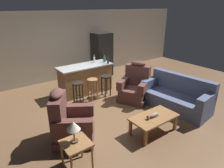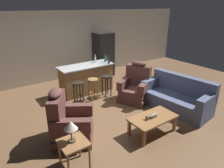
{
  "view_description": "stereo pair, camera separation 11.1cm",
  "coord_description": "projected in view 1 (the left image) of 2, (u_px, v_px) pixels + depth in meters",
  "views": [
    {
      "loc": [
        -2.99,
        -4.23,
        2.79
      ],
      "look_at": [
        0.03,
        -0.1,
        0.75
      ],
      "focal_mm": 32.0,
      "sensor_mm": 36.0,
      "label": 1
    },
    {
      "loc": [
        -2.9,
        -4.29,
        2.79
      ],
      "look_at": [
        0.03,
        -0.1,
        0.75
      ],
      "focal_mm": 32.0,
      "sensor_mm": 36.0,
      "label": 2
    }
  ],
  "objects": [
    {
      "name": "couch",
      "position": [
        176.0,
        97.0,
        5.68
      ],
      "size": [
        1.07,
        1.99,
        0.94
      ],
      "rotation": [
        0.0,
        0.0,
        3.27
      ],
      "color": "#4C5675",
      "rests_on": "ground_plane"
    },
    {
      "name": "fish_figurine",
      "position": [
        153.0,
        115.0,
        4.5
      ],
      "size": [
        0.34,
        0.1,
        0.1
      ],
      "color": "#4C3823",
      "rests_on": "coffee_table"
    },
    {
      "name": "bar_stool_right",
      "position": [
        106.0,
        82.0,
        6.43
      ],
      "size": [
        0.32,
        0.32,
        0.68
      ],
      "color": "black",
      "rests_on": "ground_plane"
    },
    {
      "name": "bar_stool_middle",
      "position": [
        93.0,
        85.0,
        6.15
      ],
      "size": [
        0.32,
        0.32,
        0.68
      ],
      "color": "olive",
      "rests_on": "ground_plane"
    },
    {
      "name": "ground_plane",
      "position": [
        109.0,
        107.0,
        5.84
      ],
      "size": [
        12.0,
        12.0,
        0.0
      ],
      "color": "brown"
    },
    {
      "name": "bottle_tall_green",
      "position": [
        108.0,
        60.0,
        6.67
      ],
      "size": [
        0.07,
        0.07,
        0.3
      ],
      "color": "#23284C",
      "rests_on": "kitchen_island"
    },
    {
      "name": "coffee_table",
      "position": [
        154.0,
        119.0,
        4.56
      ],
      "size": [
        1.1,
        0.6,
        0.42
      ],
      "color": "olive",
      "rests_on": "ground_plane"
    },
    {
      "name": "bar_stool_left",
      "position": [
        78.0,
        89.0,
        5.87
      ],
      "size": [
        0.32,
        0.32,
        0.68
      ],
      "color": "black",
      "rests_on": "ground_plane"
    },
    {
      "name": "bottle_wine_dark",
      "position": [
        94.0,
        59.0,
        6.8
      ],
      "size": [
        0.06,
        0.06,
        0.27
      ],
      "color": "silver",
      "rests_on": "kitchen_island"
    },
    {
      "name": "kitchen_island",
      "position": [
        86.0,
        79.0,
        6.68
      ],
      "size": [
        1.8,
        0.7,
        0.95
      ],
      "color": "olive",
      "rests_on": "ground_plane"
    },
    {
      "name": "end_table",
      "position": [
        76.0,
        147.0,
        3.5
      ],
      "size": [
        0.48,
        0.48,
        0.56
      ],
      "color": "olive",
      "rests_on": "ground_plane"
    },
    {
      "name": "recliner_near_island",
      "position": [
        135.0,
        87.0,
        6.17
      ],
      "size": [
        1.14,
        1.14,
        1.2
      ],
      "rotation": [
        0.0,
        0.0,
        3.63
      ],
      "color": "brown",
      "rests_on": "ground_plane"
    },
    {
      "name": "recliner_near_lamp",
      "position": [
        70.0,
        123.0,
        4.29
      ],
      "size": [
        1.16,
        1.16,
        1.2
      ],
      "rotation": [
        0.0,
        0.0,
        -0.57
      ],
      "color": "brown",
      "rests_on": "ground_plane"
    },
    {
      "name": "bottle_short_amber",
      "position": [
        104.0,
        59.0,
        6.86
      ],
      "size": [
        0.09,
        0.09,
        0.24
      ],
      "color": "#2D6B38",
      "rests_on": "kitchen_island"
    },
    {
      "name": "table_lamp",
      "position": [
        73.0,
        127.0,
        3.37
      ],
      "size": [
        0.24,
        0.24,
        0.41
      ],
      "color": "#4C3823",
      "rests_on": "end_table"
    },
    {
      "name": "back_wall",
      "position": [
        62.0,
        46.0,
        7.71
      ],
      "size": [
        12.0,
        0.05,
        2.6
      ],
      "color": "#A89E89",
      "rests_on": "ground_plane"
    },
    {
      "name": "refrigerator",
      "position": [
        102.0,
        54.0,
        8.23
      ],
      "size": [
        0.7,
        0.69,
        1.76
      ],
      "color": "black",
      "rests_on": "ground_plane"
    }
  ]
}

